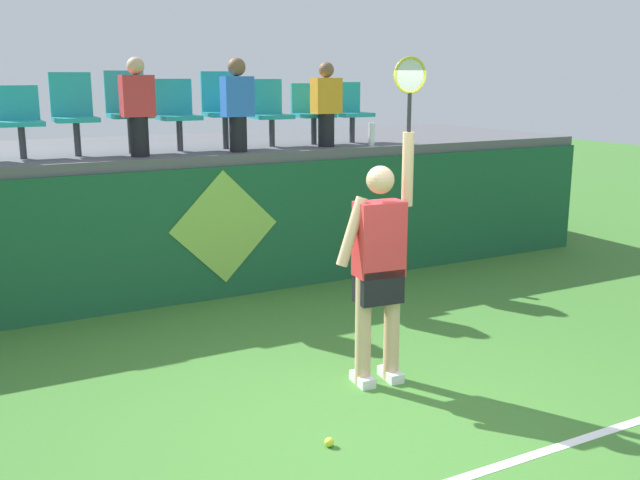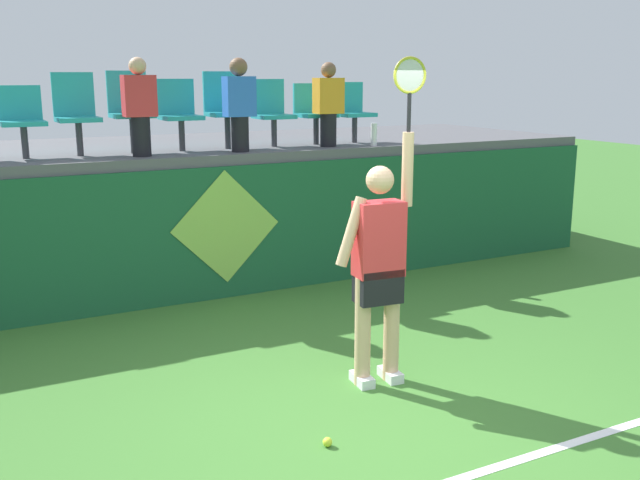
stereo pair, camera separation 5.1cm
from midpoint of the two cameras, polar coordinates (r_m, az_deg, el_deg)
The scene contains 18 objects.
ground_plane at distance 5.33m, azimuth 4.40°, elevation -14.78°, with size 40.00×40.00×0.00m, color #3D752D.
court_back_wall at distance 8.17m, azimuth -9.02°, elevation 0.48°, with size 11.16×0.20×1.49m, color #195633.
spectator_platform at distance 9.48m, azimuth -12.19°, elevation 6.96°, with size 11.16×3.12×0.12m, color #56565B.
tennis_player at distance 5.79m, azimuth 4.90°, elevation -1.82°, with size 0.75×0.30×2.60m.
tennis_ball at distance 5.12m, azimuth 0.89°, elevation -15.54°, with size 0.07×0.07×0.07m, color #D1E533.
water_bottle at distance 9.10m, azimuth 4.40°, elevation 8.24°, with size 0.08×0.08×0.28m, color white.
stadium_chair_1 at distance 8.31m, azimuth -22.15°, elevation 8.88°, with size 0.44×0.42×0.75m.
stadium_chair_2 at distance 8.39m, azimuth -18.39°, elevation 9.61°, with size 0.44×0.42×0.89m.
stadium_chair_3 at distance 8.50m, azimuth -14.49°, elevation 10.02°, with size 0.44×0.42×0.91m.
stadium_chair_4 at distance 8.65m, azimuth -10.84°, elevation 9.89°, with size 0.44×0.42×0.81m.
stadium_chair_5 at distance 8.83m, azimuth -7.32°, elevation 10.35°, with size 0.44×0.42×0.90m.
stadium_chair_6 at distance 9.06m, azimuth -3.68°, elevation 10.14°, with size 0.44×0.42×0.81m.
stadium_chair_7 at distance 9.31m, azimuth -0.35°, elevation 10.13°, with size 0.44×0.42×0.75m.
stadium_chair_8 at distance 9.58m, azimuth 2.67°, elevation 10.20°, with size 0.44×0.42×0.77m.
spectator_0 at distance 8.96m, azimuth 0.83°, elevation 10.65°, with size 0.34×0.20×1.01m.
spectator_1 at distance 8.08m, azimuth -13.77°, elevation 10.19°, with size 0.34×0.20×1.04m.
spectator_2 at distance 8.39m, azimuth -6.16°, elevation 10.62°, with size 0.34×0.20×1.05m.
wall_signage_mount at distance 8.34m, azimuth -7.05°, elevation -4.47°, with size 1.27×0.01×1.45m.
Camera 2 is at (-2.52, -3.99, 2.46)m, focal length 40.86 mm.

